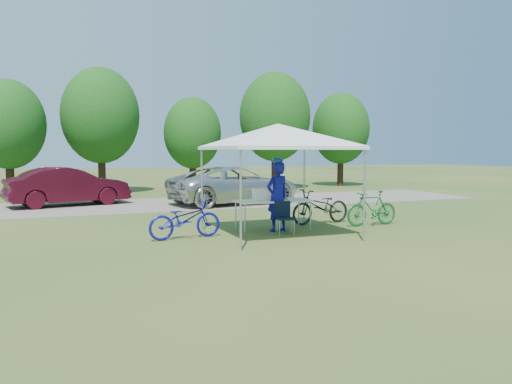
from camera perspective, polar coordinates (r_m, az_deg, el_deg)
ground at (r=12.35m, az=2.46°, el=-4.94°), size 100.00×100.00×0.00m
gravel_strip at (r=19.85m, az=-7.01°, el=-1.26°), size 24.00×5.00×0.02m
canopy at (r=12.18m, az=2.50°, el=7.45°), size 4.53×4.53×3.00m
treeline at (r=25.63m, az=-11.19°, el=7.92°), size 24.89×4.28×6.30m
folding_table at (r=12.99m, az=1.98°, el=-1.11°), size 1.93×0.81×0.80m
folding_chair at (r=12.55m, az=3.22°, el=-2.60°), size 0.50×0.52×0.81m
cooler at (r=12.84m, az=0.62°, el=-0.27°), size 0.43×0.29×0.31m
ice_cream_cup at (r=13.09m, az=3.55°, el=-0.77°), size 0.07×0.07×0.05m
cyclist at (r=12.81m, az=2.47°, el=-0.54°), size 0.74×0.58×1.79m
bike_blue at (r=11.89m, az=-8.12°, el=-3.10°), size 1.83×0.83×0.93m
bike_green at (r=14.19m, az=13.10°, el=-1.82°), size 1.63×0.50×0.97m
bike_dark at (r=14.26m, az=7.44°, el=-1.65°), size 1.96×0.89×0.99m
minivan at (r=19.40m, az=-2.44°, el=0.79°), size 5.52×3.23×1.44m
sedan at (r=20.02m, az=-20.66°, el=0.62°), size 4.62×2.59×1.44m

